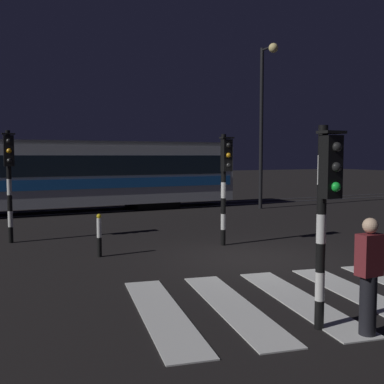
{
  "coord_description": "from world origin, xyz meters",
  "views": [
    {
      "loc": [
        -6.5,
        -9.61,
        2.58
      ],
      "look_at": [
        0.15,
        3.92,
        1.4
      ],
      "focal_mm": 43.33,
      "sensor_mm": 36.0,
      "label": 1
    }
  ],
  "objects_px": {
    "street_lamp_trackside_right": "(264,108)",
    "tram": "(52,174)",
    "traffic_light_median_centre": "(225,172)",
    "traffic_light_corner_far_left": "(9,169)",
    "bollard_island_edge": "(99,235)",
    "traffic_light_kerb_mid_left": "(326,197)",
    "pedestrian_waiting_at_kerb": "(369,276)"
  },
  "relations": [
    {
      "from": "street_lamp_trackside_right",
      "to": "pedestrian_waiting_at_kerb",
      "type": "relative_size",
      "value": 4.54
    },
    {
      "from": "street_lamp_trackside_right",
      "to": "bollard_island_edge",
      "type": "relative_size",
      "value": 6.99
    },
    {
      "from": "traffic_light_kerb_mid_left",
      "to": "traffic_light_median_centre",
      "type": "relative_size",
      "value": 0.95
    },
    {
      "from": "traffic_light_corner_far_left",
      "to": "traffic_light_median_centre",
      "type": "height_order",
      "value": "traffic_light_corner_far_left"
    },
    {
      "from": "traffic_light_median_centre",
      "to": "traffic_light_corner_far_left",
      "type": "bearing_deg",
      "value": 150.38
    },
    {
      "from": "pedestrian_waiting_at_kerb",
      "to": "bollard_island_edge",
      "type": "distance_m",
      "value": 7.15
    },
    {
      "from": "street_lamp_trackside_right",
      "to": "bollard_island_edge",
      "type": "bearing_deg",
      "value": -144.8
    },
    {
      "from": "traffic_light_corner_far_left",
      "to": "pedestrian_waiting_at_kerb",
      "type": "height_order",
      "value": "traffic_light_corner_far_left"
    },
    {
      "from": "traffic_light_kerb_mid_left",
      "to": "traffic_light_median_centre",
      "type": "bearing_deg",
      "value": 72.62
    },
    {
      "from": "traffic_light_corner_far_left",
      "to": "traffic_light_median_centre",
      "type": "xyz_separation_m",
      "value": [
        5.48,
        -3.11,
        -0.09
      ]
    },
    {
      "from": "street_lamp_trackside_right",
      "to": "tram",
      "type": "bearing_deg",
      "value": 162.93
    },
    {
      "from": "traffic_light_median_centre",
      "to": "bollard_island_edge",
      "type": "relative_size",
      "value": 2.88
    },
    {
      "from": "street_lamp_trackside_right",
      "to": "tram",
      "type": "height_order",
      "value": "street_lamp_trackside_right"
    },
    {
      "from": "traffic_light_corner_far_left",
      "to": "traffic_light_median_centre",
      "type": "bearing_deg",
      "value": -29.62
    },
    {
      "from": "bollard_island_edge",
      "to": "tram",
      "type": "bearing_deg",
      "value": 87.13
    },
    {
      "from": "bollard_island_edge",
      "to": "traffic_light_kerb_mid_left",
      "type": "bearing_deg",
      "value": -75.51
    },
    {
      "from": "tram",
      "to": "bollard_island_edge",
      "type": "relative_size",
      "value": 15.86
    },
    {
      "from": "tram",
      "to": "traffic_light_kerb_mid_left",
      "type": "bearing_deg",
      "value": -85.93
    },
    {
      "from": "bollard_island_edge",
      "to": "street_lamp_trackside_right",
      "type": "bearing_deg",
      "value": 35.2
    },
    {
      "from": "bollard_island_edge",
      "to": "traffic_light_median_centre",
      "type": "bearing_deg",
      "value": -2.33
    },
    {
      "from": "traffic_light_corner_far_left",
      "to": "tram",
      "type": "bearing_deg",
      "value": 71.23
    },
    {
      "from": "bollard_island_edge",
      "to": "pedestrian_waiting_at_kerb",
      "type": "bearing_deg",
      "value": -72.95
    },
    {
      "from": "traffic_light_median_centre",
      "to": "street_lamp_trackside_right",
      "type": "height_order",
      "value": "street_lamp_trackside_right"
    },
    {
      "from": "tram",
      "to": "traffic_light_corner_far_left",
      "type": "bearing_deg",
      "value": -108.77
    },
    {
      "from": "traffic_light_median_centre",
      "to": "street_lamp_trackside_right",
      "type": "xyz_separation_m",
      "value": [
        6.32,
        7.15,
        2.76
      ]
    },
    {
      "from": "street_lamp_trackside_right",
      "to": "traffic_light_corner_far_left",
      "type": "bearing_deg",
      "value": -161.1
    },
    {
      "from": "traffic_light_corner_far_left",
      "to": "bollard_island_edge",
      "type": "relative_size",
      "value": 3.0
    },
    {
      "from": "traffic_light_corner_far_left",
      "to": "traffic_light_median_centre",
      "type": "relative_size",
      "value": 1.04
    },
    {
      "from": "traffic_light_corner_far_left",
      "to": "street_lamp_trackside_right",
      "type": "xyz_separation_m",
      "value": [
        11.8,
        4.04,
        2.67
      ]
    },
    {
      "from": "pedestrian_waiting_at_kerb",
      "to": "traffic_light_kerb_mid_left",
      "type": "bearing_deg",
      "value": 136.23
    },
    {
      "from": "traffic_light_corner_far_left",
      "to": "traffic_light_kerb_mid_left",
      "type": "height_order",
      "value": "traffic_light_corner_far_left"
    },
    {
      "from": "street_lamp_trackside_right",
      "to": "tram",
      "type": "xyz_separation_m",
      "value": [
        -9.44,
        2.9,
        -3.11
      ]
    }
  ]
}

